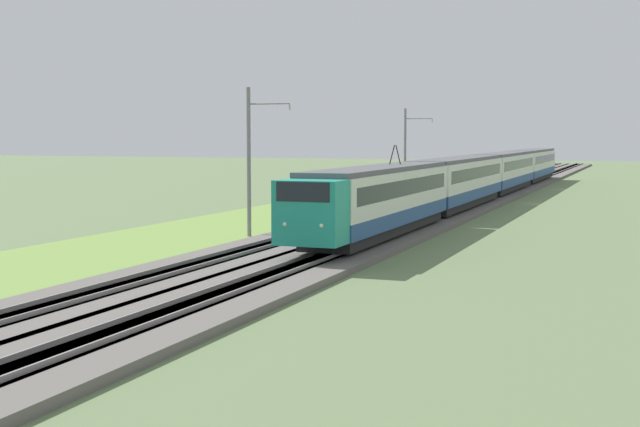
{
  "coord_description": "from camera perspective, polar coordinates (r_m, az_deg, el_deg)",
  "views": [
    {
      "loc": [
        -4.31,
        -17.54,
        5.58
      ],
      "look_at": [
        31.47,
        -4.01,
        2.23
      ],
      "focal_mm": 50.0,
      "sensor_mm": 36.0,
      "label": 1
    }
  ],
  "objects": [
    {
      "name": "ballast_adjacent",
      "position": [
        56.24,
        6.69,
        -0.56
      ],
      "size": [
        240.0,
        4.4,
        0.3
      ],
      "color": "#605B56",
      "rests_on": "ground"
    },
    {
      "name": "passenger_train",
      "position": [
        76.48,
        10.51,
        2.52
      ],
      "size": [
        82.41,
        2.97,
        5.06
      ],
      "rotation": [
        0.0,
        0.0,
        3.14
      ],
      "color": "teal",
      "rests_on": "ground"
    },
    {
      "name": "ballast_main",
      "position": [
        57.33,
        2.8,
        -0.43
      ],
      "size": [
        240.0,
        4.4,
        0.3
      ],
      "color": "#605B56",
      "rests_on": "ground"
    },
    {
      "name": "grass_verge",
      "position": [
        59.85,
        -3.58,
        -0.29
      ],
      "size": [
        240.0,
        8.79,
        0.12
      ],
      "color": "olive",
      "rests_on": "ground"
    },
    {
      "name": "track_main",
      "position": [
        57.33,
        2.8,
        -0.42
      ],
      "size": [
        240.0,
        1.57,
        0.45
      ],
      "color": "#4C4238",
      "rests_on": "ground"
    },
    {
      "name": "catenary_mast_mid",
      "position": [
        48.25,
        -4.51,
        3.39
      ],
      "size": [
        0.22,
        2.56,
        8.17
      ],
      "color": "slate",
      "rests_on": "ground"
    },
    {
      "name": "catenary_mast_far",
      "position": [
        78.31,
        5.51,
        3.91
      ],
      "size": [
        0.22,
        2.56,
        7.95
      ],
      "color": "slate",
      "rests_on": "ground"
    },
    {
      "name": "track_adjacent",
      "position": [
        56.23,
        6.69,
        -0.55
      ],
      "size": [
        240.0,
        1.57,
        0.45
      ],
      "color": "#4C4238",
      "rests_on": "ground"
    }
  ]
}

